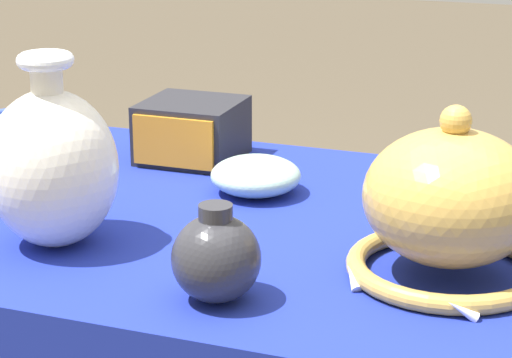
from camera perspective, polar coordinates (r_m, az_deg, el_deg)
display_table at (r=1.29m, az=0.77°, el=-6.04°), size 1.16×0.68×0.70m
vase_tall_bulbous at (r=1.20m, az=-11.56°, el=0.74°), size 0.16×0.16×0.23m
vase_dome_bell at (r=1.11m, az=11.04°, el=-1.65°), size 0.23×0.24×0.20m
mosaic_tile_box at (r=1.53m, az=-3.69°, el=2.78°), size 0.15×0.15×0.09m
jar_round_charcoal at (r=1.05m, az=-2.29°, el=-4.50°), size 0.09×0.09×0.11m
cup_wide_cobalt at (r=1.49m, az=-13.58°, el=1.96°), size 0.13×0.13×0.09m
bowl_shallow_celadon at (r=1.38m, az=-0.01°, el=0.20°), size 0.13×0.13×0.05m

